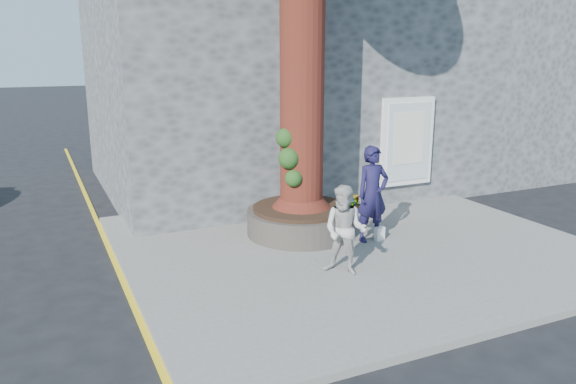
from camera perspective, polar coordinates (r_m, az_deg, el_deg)
name	(u,v)px	position (r m, az deg, el deg)	size (l,w,h in m)	color
ground	(310,278)	(10.10, 2.23, -8.72)	(120.00, 120.00, 0.00)	black
pavement	(353,246)	(11.57, 6.65, -5.42)	(9.00, 8.00, 0.12)	slate
yellow_line	(125,286)	(10.15, -16.23, -9.17)	(0.10, 30.00, 0.01)	yellow
stone_shop	(276,77)	(16.89, -1.18, 11.61)	(10.30, 8.30, 6.30)	#45484A
neighbour_shop	(484,77)	(21.39, 19.26, 10.97)	(6.00, 8.00, 6.00)	#45484A
planter	(301,220)	(11.97, 1.35, -2.87)	(2.30, 2.30, 0.60)	black
man	(373,194)	(11.48, 8.58, -0.21)	(0.72, 0.47, 1.96)	#161336
woman	(345,230)	(9.76, 5.81, -3.89)	(0.77, 0.60, 1.58)	#B6B2AE
shopping_bag	(380,234)	(11.74, 9.28, -4.20)	(0.20, 0.12, 0.28)	white
plant_a	(351,204)	(11.45, 6.42, -1.21)	(0.19, 0.13, 0.37)	gray
plant_b	(357,203)	(11.52, 7.02, -1.16)	(0.19, 0.19, 0.35)	gray
plant_c	(357,203)	(11.52, 7.02, -1.16)	(0.20, 0.20, 0.36)	gray
plant_d	(288,197)	(11.98, 0.01, -0.48)	(0.31, 0.27, 0.34)	gray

